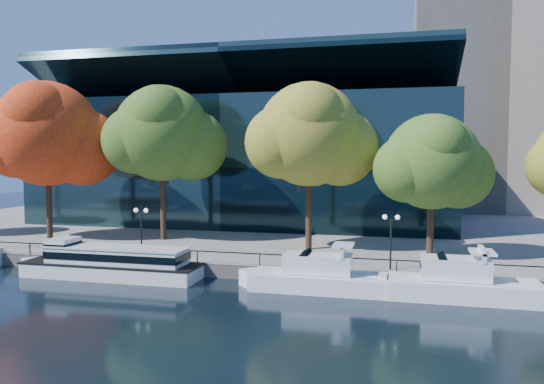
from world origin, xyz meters
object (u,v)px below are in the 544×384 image
(tree_1, at_px, (48,136))
(tree_3, at_px, (311,137))
(cruiser_near, at_px, (319,276))
(tree_2, at_px, (164,135))
(cruiser_far, at_px, (455,283))
(lamp_1, at_px, (141,221))
(tour_boat, at_px, (107,261))
(lamp_2, at_px, (391,229))
(tree_4, at_px, (434,164))

(tree_1, relative_size, tree_3, 1.06)
(cruiser_near, height_order, tree_2, tree_2)
(cruiser_near, distance_m, cruiser_far, 8.92)
(tree_1, distance_m, lamp_1, 16.86)
(cruiser_near, bearing_deg, tree_1, 160.16)
(cruiser_far, bearing_deg, tree_1, 164.51)
(tour_boat, height_order, cruiser_far, cruiser_far)
(lamp_1, bearing_deg, tour_boat, -109.20)
(tree_3, relative_size, lamp_1, 3.66)
(lamp_2, bearing_deg, lamp_1, 180.00)
(tour_boat, bearing_deg, lamp_1, 70.80)
(cruiser_near, xyz_separation_m, tree_2, (-17.20, 12.21, 10.24))
(cruiser_near, height_order, lamp_1, lamp_1)
(tree_1, bearing_deg, cruiser_far, -15.49)
(cruiser_near, height_order, tree_1, tree_1)
(tour_boat, distance_m, tree_4, 26.89)
(cruiser_near, height_order, tree_3, tree_3)
(cruiser_near, distance_m, lamp_2, 6.59)
(cruiser_far, relative_size, tree_1, 0.68)
(tour_boat, distance_m, cruiser_far, 25.24)
(tree_3, bearing_deg, tree_2, 172.97)
(cruiser_near, bearing_deg, lamp_2, 36.21)
(tree_1, xyz_separation_m, tree_4, (36.67, -1.30, -2.60))
(tour_boat, relative_size, cruiser_far, 1.43)
(tour_boat, bearing_deg, tree_2, 94.15)
(tree_4, bearing_deg, cruiser_near, -131.20)
(tour_boat, distance_m, tree_1, 18.94)
(tour_boat, relative_size, tree_3, 1.04)
(lamp_2, bearing_deg, cruiser_near, -143.79)
(lamp_1, bearing_deg, cruiser_far, -8.37)
(cruiser_near, height_order, cruiser_far, cruiser_far)
(lamp_1, relative_size, lamp_2, 1.00)
(tour_boat, xyz_separation_m, tree_2, (-0.87, 12.06, 10.03))
(cruiser_far, bearing_deg, tree_2, 154.82)
(tour_boat, distance_m, cruiser_near, 16.32)
(tree_4, bearing_deg, tree_3, 172.72)
(cruiser_near, bearing_deg, cruiser_far, -0.43)
(tree_1, distance_m, tree_4, 36.79)
(tree_1, xyz_separation_m, tree_2, (11.54, 1.85, 0.02))
(tree_2, xyz_separation_m, tree_4, (25.14, -3.15, -2.63))
(tree_3, distance_m, lamp_1, 16.17)
(tour_boat, relative_size, tree_4, 1.31)
(tree_1, bearing_deg, tree_4, -2.03)
(tree_2, relative_size, lamp_1, 3.76)
(cruiser_far, xyz_separation_m, lamp_1, (-24.09, 3.54, 2.87))
(lamp_2, bearing_deg, tree_1, 168.37)
(cruiser_far, distance_m, tree_1, 40.37)
(tree_3, bearing_deg, lamp_1, -151.76)
(cruiser_near, relative_size, tree_4, 0.98)
(cruiser_near, relative_size, cruiser_far, 1.07)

